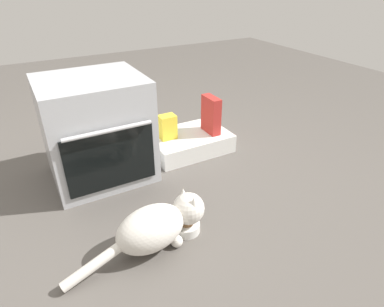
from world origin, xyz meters
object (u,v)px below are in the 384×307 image
Objects in this scene: oven at (97,130)px; snack_bag at (168,127)px; pantry_cabinet at (189,142)px; cereal_box at (211,115)px; food_bowl at (186,226)px; cat at (158,225)px; soda_can at (167,123)px.

oven is 3.73× the size of snack_bag.
cereal_box reaches higher than pantry_cabinet.
oven is 4.55× the size of food_bowl.
oven reaches higher than food_bowl.
snack_bag reaches higher than pantry_cabinet.
food_bowl is at bearing -119.51° from pantry_cabinet.
cat is (-0.61, -0.81, 0.06)m from pantry_cabinet.
cereal_box reaches higher than soda_can.
cat reaches higher than pantry_cabinet.
cat is (0.07, -0.79, -0.21)m from oven.
oven is at bearing -178.77° from pantry_cabinet.
soda_can reaches higher than food_bowl.
cat is at bearing -135.55° from cereal_box.
cat is at bearing -118.31° from snack_bag.
cereal_box is 0.34m from soda_can.
snack_bag is at bearing 71.02° from food_bowl.
pantry_cabinet is 4.04× the size of food_bowl.
soda_can is (0.06, 0.13, -0.03)m from snack_bag.
cat is at bearing -85.24° from oven.
soda_can is (0.57, 0.16, -0.14)m from oven.
snack_bag is 1.50× the size of soda_can.
oven is 0.52m from snack_bag.
cat is 0.94m from snack_bag.
oven reaches higher than pantry_cabinet.
cat is at bearing -127.20° from pantry_cabinet.
pantry_cabinet is 1.02m from cat.
soda_can is at bearing 55.21° from cat.
cereal_box is at bearing -35.00° from soda_can.
pantry_cabinet is 3.31× the size of snack_bag.
food_bowl is 0.82× the size of snack_bag.
pantry_cabinet reaches higher than food_bowl.
cereal_box is at bearing -14.98° from pantry_cabinet.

